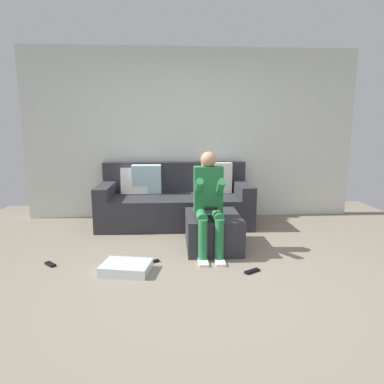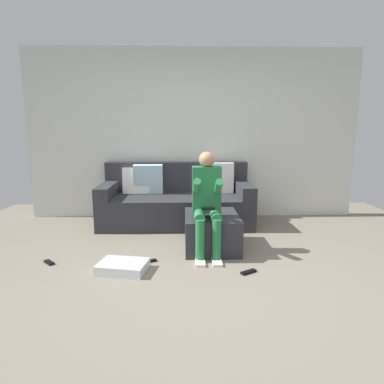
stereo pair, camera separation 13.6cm
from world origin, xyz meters
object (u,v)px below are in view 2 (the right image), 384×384
at_px(storage_bin, 123,267).
at_px(remote_under_side_table, 49,262).
at_px(remote_by_storage_bin, 148,262).
at_px(couch_sectional, 176,202).
at_px(person_seated, 207,199).
at_px(remote_near_ottoman, 249,272).
at_px(ottoman, 212,231).

bearing_deg(storage_bin, remote_under_side_table, 165.26).
xyz_separation_m(remote_by_storage_bin, remote_under_side_table, (-1.03, 0.01, 0.00)).
xyz_separation_m(couch_sectional, remote_under_side_table, (-1.30, -1.50, -0.31)).
bearing_deg(person_seated, remote_near_ottoman, -55.35).
bearing_deg(remote_near_ottoman, remote_under_side_table, 141.36).
relative_size(storage_bin, remote_by_storage_bin, 2.38).
bearing_deg(remote_under_side_table, ottoman, 58.68).
xyz_separation_m(ottoman, remote_under_side_table, (-1.74, -0.43, -0.19)).
height_order(remote_near_ottoman, remote_by_storage_bin, same).
bearing_deg(person_seated, remote_by_storage_bin, -158.51).
distance_m(ottoman, person_seated, 0.47).
bearing_deg(couch_sectional, person_seated, -73.52).
relative_size(person_seated, storage_bin, 2.46).
bearing_deg(remote_by_storage_bin, person_seated, -5.57).
distance_m(person_seated, storage_bin, 1.14).
relative_size(ottoman, person_seated, 0.67).
distance_m(storage_bin, remote_under_side_table, 0.84).
relative_size(remote_near_ottoman, remote_by_storage_bin, 0.86).
relative_size(couch_sectional, remote_by_storage_bin, 11.17).
relative_size(ottoman, remote_by_storage_bin, 3.92).
height_order(couch_sectional, ottoman, couch_sectional).
height_order(ottoman, remote_near_ottoman, ottoman).
height_order(ottoman, storage_bin, ottoman).
relative_size(couch_sectional, remote_under_side_table, 15.05).
bearing_deg(remote_near_ottoman, storage_bin, 145.81).
height_order(remote_by_storage_bin, remote_under_side_table, same).
distance_m(ottoman, remote_under_side_table, 1.80).
height_order(person_seated, remote_by_storage_bin, person_seated).
bearing_deg(remote_under_side_table, couch_sectional, 93.83).
xyz_separation_m(storage_bin, remote_by_storage_bin, (0.22, 0.21, -0.04)).
bearing_deg(remote_near_ottoman, ottoman, 82.12).
xyz_separation_m(storage_bin, remote_under_side_table, (-0.81, 0.21, -0.04)).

